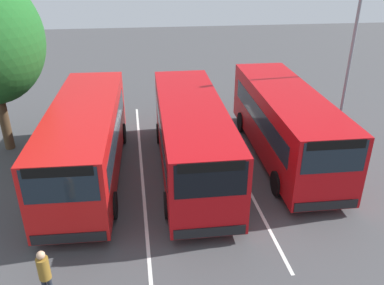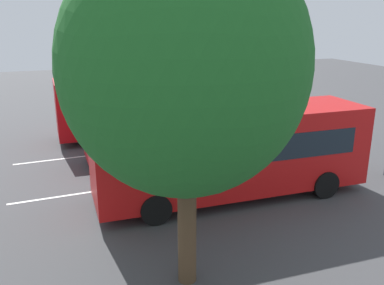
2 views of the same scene
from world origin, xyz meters
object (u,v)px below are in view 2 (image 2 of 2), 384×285
bus_far_left (233,150)px  bus_center_left (197,121)px  bus_center_right (151,103)px  street_lamp (93,47)px  depot_tree (186,67)px

bus_far_left → bus_center_left: 4.29m
bus_center_right → street_lamp: size_ratio=1.25×
bus_center_left → bus_center_right: bearing=102.1°
bus_center_left → depot_tree: size_ratio=1.21×
bus_center_right → street_lamp: (-2.38, 3.63, 2.72)m
bus_far_left → bus_center_right: same height
bus_center_left → depot_tree: (-3.34, -8.42, 3.43)m
bus_center_right → bus_far_left: bearing=-85.0°
bus_center_right → depot_tree: (-2.38, -12.74, 3.43)m
bus_center_left → bus_center_right: same height
bus_far_left → depot_tree: depot_tree is taller
bus_far_left → depot_tree: (-3.12, -4.13, 3.43)m
street_lamp → depot_tree: 16.38m
bus_center_right → street_lamp: street_lamp is taller
bus_center_left → bus_center_right: (-0.96, 4.32, 0.00)m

